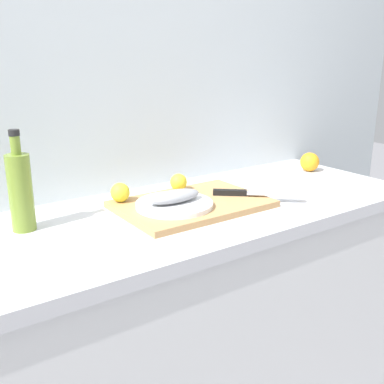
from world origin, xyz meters
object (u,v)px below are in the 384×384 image
at_px(fish_fillet, 174,196).
at_px(chef_knife, 246,193).
at_px(olive_oil_bottle, 20,190).
at_px(cutting_board, 192,204).
at_px(lemon_0, 120,192).
at_px(white_plate, 174,204).

distance_m(fish_fillet, chef_knife, 0.26).
bearing_deg(olive_oil_bottle, cutting_board, -12.34).
relative_size(fish_fillet, chef_knife, 0.73).
bearing_deg(lemon_0, white_plate, -51.41).
bearing_deg(fish_fillet, chef_knife, -8.49).
bearing_deg(fish_fillet, cutting_board, 11.08).
xyz_separation_m(white_plate, olive_oil_bottle, (-0.41, 0.12, 0.09)).
distance_m(chef_knife, lemon_0, 0.41).
height_order(lemon_0, olive_oil_bottle, olive_oil_bottle).
xyz_separation_m(fish_fillet, lemon_0, (-0.11, 0.14, -0.00)).
xyz_separation_m(fish_fillet, olive_oil_bottle, (-0.41, 0.12, 0.06)).
bearing_deg(white_plate, olive_oil_bottle, 163.57).
relative_size(white_plate, fish_fillet, 1.33).
xyz_separation_m(cutting_board, white_plate, (-0.08, -0.01, 0.02)).
bearing_deg(cutting_board, fish_fillet, -168.92).
height_order(fish_fillet, chef_knife, fish_fillet).
bearing_deg(olive_oil_bottle, fish_fillet, -16.43).
xyz_separation_m(fish_fillet, chef_knife, (0.25, -0.04, -0.02)).
xyz_separation_m(cutting_board, chef_knife, (0.18, -0.05, 0.02)).
xyz_separation_m(cutting_board, olive_oil_bottle, (-0.49, 0.11, 0.10)).
bearing_deg(lemon_0, chef_knife, -25.85).
bearing_deg(chef_knife, cutting_board, -156.61).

